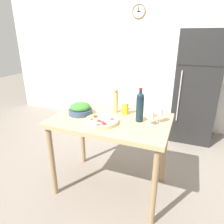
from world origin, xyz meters
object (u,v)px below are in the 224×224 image
Objects in this scene: pepper_mill at (116,101)px; salad_bowl at (80,109)px; refrigerator at (196,88)px; salt_canister at (125,108)px; wine_glass_far at (159,113)px; homemade_pizza at (102,121)px; wine_bottle at (140,106)px; wine_glass_near at (150,115)px.

pepper_mill is 1.05× the size of salad_bowl.
salt_canister is at bearing -115.74° from refrigerator.
wine_glass_far is at bearing -102.05° from refrigerator.
salt_canister is at bearing 21.45° from salad_bowl.
refrigerator is 2.05m from homemade_pizza.
pepper_mill is 2.03× the size of salt_canister.
salad_bowl is 1.92× the size of salt_canister.
refrigerator is at bearing 72.06° from wine_bottle.
wine_glass_near is at bearing -1.00° from salad_bowl.
pepper_mill is at bearing 28.40° from salad_bowl.
wine_glass_near is 0.79m from salad_bowl.
salad_bowl is at bearing -125.07° from refrigerator.
refrigerator is 1.76m from wine_bottle.
wine_glass_far is 0.86m from salad_bowl.
refrigerator is 1.78m from wine_glass_near.
wine_glass_near is (-0.42, -1.73, 0.09)m from refrigerator.
homemade_pizza is (-0.53, -0.22, -0.09)m from wine_glass_far.
refrigerator is at bearing 60.74° from pepper_mill.
refrigerator is at bearing 64.45° from homemade_pizza.
salt_canister is (0.46, 0.18, 0.01)m from salad_bowl.
wine_glass_far is 0.54× the size of pepper_mill.
pepper_mill reaches higher than salad_bowl.
wine_bottle is 2.28× the size of wine_glass_near.
wine_bottle is 1.01× the size of homemade_pizza.
wine_glass_far is at bearing -14.50° from salt_canister.
pepper_mill is at bearing 177.13° from salt_canister.
homemade_pizza is at bearing -158.02° from wine_glass_far.
refrigerator reaches higher than salt_canister.
pepper_mill is 0.13m from salt_canister.
salad_bowl is 0.50m from salt_canister.
wine_glass_far is (0.19, 0.04, -0.05)m from wine_bottle.
pepper_mill is at bearing -119.26° from refrigerator.
salad_bowl is at bearing 157.21° from homemade_pizza.
wine_glass_near and wine_glass_far have the same top height.
homemade_pizza is (-0.34, -0.18, -0.14)m from wine_bottle.
salt_canister is at bearing 165.50° from wine_glass_far.
wine_glass_near is 0.44× the size of homemade_pizza.
salt_canister is (-0.39, 0.10, -0.04)m from wine_glass_far.
wine_glass_far is (-0.35, -1.63, 0.09)m from refrigerator.
refrigerator is 1.75m from pepper_mill.
refrigerator reaches higher than wine_glass_near.
wine_glass_far is at bearing 10.82° from wine_bottle.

